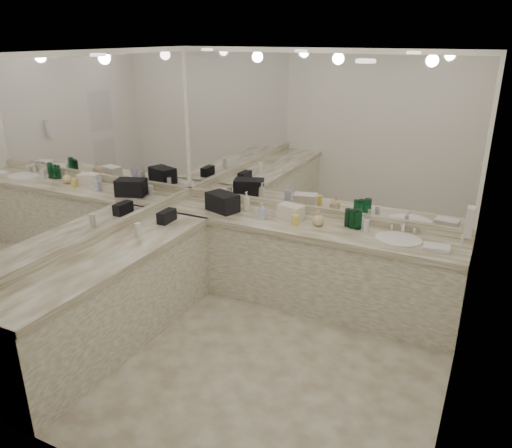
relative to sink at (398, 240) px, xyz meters
The scene contains 33 objects.
floor 1.77m from the sink, 128.37° to the right, with size 3.20×3.20×0.00m, color beige.
ceiling 2.29m from the sink, 128.37° to the right, with size 3.20×3.20×0.00m, color white.
wall_back 1.08m from the sink, 162.47° to the left, with size 3.20×0.02×2.60m, color white.
wall_left 2.85m from the sink, 154.80° to the right, with size 0.02×3.00×2.60m, color white.
wall_right 1.42m from the sink, 61.56° to the right, with size 0.02×3.00×2.60m, color white.
vanity_back_base 1.06m from the sink, behind, with size 3.20×0.60×0.84m, color silver.
vanity_back_top 0.95m from the sink, behind, with size 3.20×0.64×0.06m, color beige.
vanity_left_base 2.75m from the sink, 146.31° to the right, with size 0.60×2.40×0.84m, color silver.
vanity_left_top 2.70m from the sink, 146.19° to the right, with size 0.64×2.42×0.06m, color beige.
backsplash_back 0.99m from the sink, 163.58° to the left, with size 3.20×0.04×0.10m, color beige.
backsplash_left 2.80m from the sink, 154.62° to the right, with size 0.04×3.00×0.10m, color beige.
mirror_back 1.33m from the sink, 163.13° to the left, with size 3.12×0.01×1.55m, color white.
mirror_left 2.94m from the sink, 154.69° to the right, with size 0.01×2.92×1.55m, color white.
sink is the anchor object (origin of this frame).
faucet 0.22m from the sink, 90.00° to the left, with size 0.24×0.16×0.14m, color silver.
wall_phone 0.91m from the sink, 39.57° to the right, with size 0.06×0.10×0.24m, color white.
door 1.82m from the sink, 69.46° to the right, with size 0.02×0.82×2.10m, color white.
black_toiletry_bag 1.91m from the sink, behind, with size 0.35×0.22×0.20m, color black.
black_bag_spill 2.33m from the sink, 165.47° to the right, with size 0.10×0.22×0.12m, color black.
cream_cosmetic_case 1.14m from the sink, behind, with size 0.26×0.16×0.15m, color silver.
hand_towel 0.37m from the sink, 14.76° to the right, with size 0.23×0.15×0.04m, color white.
lotion_left 2.48m from the sink, 155.17° to the right, with size 0.06×0.06×0.14m, color white.
soap_bottle_a 1.68m from the sink, behind, with size 0.08×0.08×0.22m, color beige.
soap_bottle_b 1.41m from the sink, behind, with size 0.08×0.08×0.18m, color silver.
soap_bottle_c 0.82m from the sink, behind, with size 0.12×0.12×0.16m, color beige.
green_bottle_0 0.56m from the sink, 166.57° to the left, with size 0.07×0.07×0.18m, color #0F512B.
green_bottle_1 0.45m from the sink, 166.49° to the left, with size 0.07×0.07×0.21m, color #0F512B.
green_bottle_2 0.51m from the sink, 167.53° to the left, with size 0.07×0.07×0.19m, color #0F512B.
amenity_bottle_0 1.03m from the sink, behind, with size 0.06×0.06×0.11m, color #F2D84C.
amenity_bottle_1 2.10m from the sink, behind, with size 0.05×0.05×0.12m, color white.
amenity_bottle_2 2.03m from the sink, behind, with size 0.06×0.06×0.10m, color white.
amenity_bottle_3 0.34m from the sink, 168.71° to the left, with size 0.05×0.05×0.12m, color silver.
amenity_bottle_4 0.42m from the sink, 159.85° to the left, with size 0.04×0.04×0.10m, color white.
Camera 1 is at (1.68, -3.31, 2.72)m, focal length 35.00 mm.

